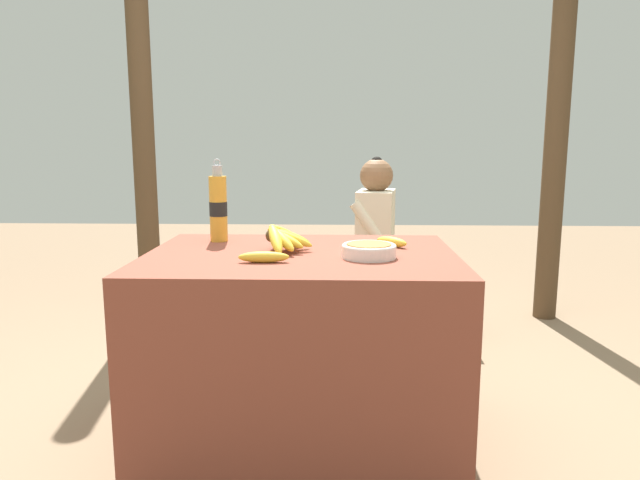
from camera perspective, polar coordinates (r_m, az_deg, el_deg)
ground_plane at (r=2.37m, az=-1.80°, el=-19.46°), size 12.00×12.00×0.00m
market_counter at (r=2.22m, az=-1.86°, el=-10.91°), size 1.14×0.85×0.75m
banana_bunch_ripe at (r=2.13m, az=-3.82°, el=0.33°), size 0.19×0.28×0.12m
serving_bowl at (r=2.03m, az=4.92°, el=-0.97°), size 0.19×0.19×0.05m
water_bottle at (r=2.38m, az=-10.14°, el=3.24°), size 0.07×0.07×0.34m
loose_banana_front at (r=1.95m, az=-5.64°, el=-1.71°), size 0.18×0.05×0.04m
loose_banana_side at (r=2.25m, az=7.18°, el=-0.17°), size 0.13×0.13×0.04m
wooden_bench at (r=3.41m, az=2.72°, el=-4.43°), size 1.38×0.32×0.39m
seated_vendor at (r=3.33m, az=4.83°, el=0.28°), size 0.44×0.41×1.08m
banana_bunch_green at (r=3.40m, az=-3.17°, el=-2.34°), size 0.17×0.27×0.13m
support_post_near at (r=3.97m, az=-17.29°, el=10.41°), size 0.15×0.15×2.47m
support_post_far at (r=4.00m, az=22.59°, el=10.10°), size 0.15×0.15×2.47m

